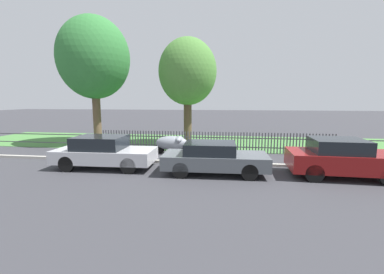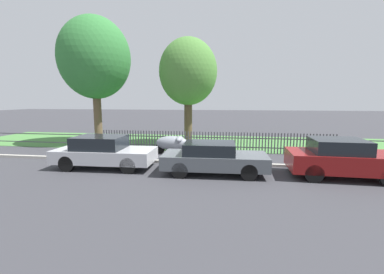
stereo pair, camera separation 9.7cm
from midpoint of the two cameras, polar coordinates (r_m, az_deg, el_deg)
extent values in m
plane|color=#38383D|center=(11.56, 3.95, -6.20)|extent=(120.00, 120.00, 0.00)
cube|color=#B2ADA3|center=(11.64, 4.00, -5.79)|extent=(33.96, 0.20, 0.12)
cube|color=#477F3D|center=(17.49, 5.46, -1.21)|extent=(33.96, 6.51, 0.01)
cube|color=#4C4C51|center=(14.26, 4.83, -2.11)|extent=(33.96, 0.03, 0.05)
cube|color=#4C4C51|center=(14.18, 4.86, -0.12)|extent=(33.96, 0.03, 0.05)
cube|color=#4C4C51|center=(15.89, -18.74, -0.53)|extent=(0.06, 0.03, 1.14)
cube|color=#4C4C51|center=(15.82, -18.22, -0.55)|extent=(0.06, 0.03, 1.14)
cube|color=#4C4C51|center=(15.74, -17.70, -0.56)|extent=(0.06, 0.03, 1.14)
cube|color=#4C4C51|center=(15.67, -17.17, -0.58)|extent=(0.06, 0.03, 1.14)
cube|color=#4C4C51|center=(15.61, -16.63, -0.59)|extent=(0.06, 0.03, 1.14)
cube|color=#4C4C51|center=(15.54, -16.09, -0.61)|extent=(0.06, 0.03, 1.14)
cube|color=#4C4C51|center=(15.47, -15.55, -0.62)|extent=(0.06, 0.03, 1.14)
cube|color=#4C4C51|center=(15.41, -15.00, -0.64)|extent=(0.06, 0.03, 1.14)
cube|color=#4C4C51|center=(15.35, -14.45, -0.65)|extent=(0.06, 0.03, 1.14)
cube|color=#4C4C51|center=(15.29, -13.89, -0.67)|extent=(0.06, 0.03, 1.14)
cube|color=#4C4C51|center=(15.23, -13.33, -0.68)|extent=(0.06, 0.03, 1.14)
cube|color=#4C4C51|center=(15.17, -12.76, -0.70)|extent=(0.06, 0.03, 1.14)
cube|color=#4C4C51|center=(15.11, -12.19, -0.71)|extent=(0.06, 0.03, 1.14)
cube|color=#4C4C51|center=(15.06, -11.61, -0.73)|extent=(0.06, 0.03, 1.14)
cube|color=#4C4C51|center=(15.00, -11.03, -0.74)|extent=(0.06, 0.03, 1.14)
cube|color=#4C4C51|center=(14.95, -10.45, -0.76)|extent=(0.06, 0.03, 1.14)
cube|color=#4C4C51|center=(14.90, -9.86, -0.77)|extent=(0.06, 0.03, 1.14)
cube|color=#4C4C51|center=(14.85, -9.27, -0.79)|extent=(0.06, 0.03, 1.14)
cube|color=#4C4C51|center=(14.80, -8.68, -0.81)|extent=(0.06, 0.03, 1.14)
cube|color=#4C4C51|center=(14.76, -8.08, -0.82)|extent=(0.06, 0.03, 1.14)
cube|color=#4C4C51|center=(14.71, -7.48, -0.84)|extent=(0.06, 0.03, 1.14)
cube|color=#4C4C51|center=(14.67, -6.87, -0.85)|extent=(0.06, 0.03, 1.14)
cube|color=#4C4C51|center=(14.63, -6.26, -0.87)|extent=(0.06, 0.03, 1.14)
cube|color=#4C4C51|center=(14.59, -5.65, -0.88)|extent=(0.06, 0.03, 1.14)
cube|color=#4C4C51|center=(14.55, -5.03, -0.90)|extent=(0.06, 0.03, 1.14)
cube|color=#4C4C51|center=(14.52, -4.41, -0.91)|extent=(0.06, 0.03, 1.14)
cube|color=#4C4C51|center=(14.48, -3.79, -0.93)|extent=(0.06, 0.03, 1.14)
cube|color=#4C4C51|center=(14.45, -3.16, -0.94)|extent=(0.06, 0.03, 1.14)
cube|color=#4C4C51|center=(14.42, -2.54, -0.96)|extent=(0.06, 0.03, 1.14)
cube|color=#4C4C51|center=(14.39, -1.91, -0.98)|extent=(0.06, 0.03, 1.14)
cube|color=#4C4C51|center=(14.36, -1.27, -0.99)|extent=(0.06, 0.03, 1.14)
cube|color=#4C4C51|center=(14.34, -0.64, -1.01)|extent=(0.06, 0.03, 1.14)
cube|color=#4C4C51|center=(14.31, 0.00, -1.02)|extent=(0.06, 0.03, 1.14)
cube|color=#4C4C51|center=(14.29, 0.64, -1.04)|extent=(0.06, 0.03, 1.14)
cube|color=#4C4C51|center=(14.27, 1.28, -1.05)|extent=(0.06, 0.03, 1.14)
cube|color=#4C4C51|center=(14.25, 1.93, -1.07)|extent=(0.06, 0.03, 1.14)
cube|color=#4C4C51|center=(14.24, 2.57, -1.08)|extent=(0.06, 0.03, 1.14)
cube|color=#4C4C51|center=(14.22, 3.22, -1.10)|extent=(0.06, 0.03, 1.14)
cube|color=#4C4C51|center=(14.21, 3.86, -1.11)|extent=(0.06, 0.03, 1.14)
cube|color=#4C4C51|center=(14.20, 4.51, -1.12)|extent=(0.06, 0.03, 1.14)
cube|color=#4C4C51|center=(14.19, 5.16, -1.14)|extent=(0.06, 0.03, 1.14)
cube|color=#4C4C51|center=(14.18, 5.81, -1.15)|extent=(0.06, 0.03, 1.14)
cube|color=#4C4C51|center=(14.18, 6.46, -1.17)|extent=(0.06, 0.03, 1.14)
cube|color=#4C4C51|center=(14.17, 7.12, -1.18)|extent=(0.06, 0.03, 1.14)
cube|color=#4C4C51|center=(14.17, 7.77, -1.19)|extent=(0.06, 0.03, 1.14)
cube|color=#4C4C51|center=(14.17, 8.42, -1.21)|extent=(0.06, 0.03, 1.14)
cube|color=#4C4C51|center=(14.17, 9.07, -1.22)|extent=(0.06, 0.03, 1.14)
cube|color=#4C4C51|center=(14.18, 9.72, -1.23)|extent=(0.06, 0.03, 1.14)
cube|color=#4C4C51|center=(14.18, 10.37, -1.25)|extent=(0.06, 0.03, 1.14)
cube|color=#4C4C51|center=(14.19, 11.02, -1.26)|extent=(0.06, 0.03, 1.14)
cube|color=#4C4C51|center=(14.20, 11.67, -1.27)|extent=(0.06, 0.03, 1.14)
cube|color=#4C4C51|center=(14.21, 12.32, -1.29)|extent=(0.06, 0.03, 1.14)
cube|color=#4C4C51|center=(14.22, 12.97, -1.30)|extent=(0.06, 0.03, 1.14)
cube|color=#4C4C51|center=(14.24, 13.62, -1.31)|extent=(0.06, 0.03, 1.14)
cube|color=#4C4C51|center=(14.25, 14.26, -1.32)|extent=(0.06, 0.03, 1.14)
cube|color=#4C4C51|center=(14.27, 14.91, -1.33)|extent=(0.06, 0.03, 1.14)
cube|color=#4C4C51|center=(14.29, 15.55, -1.35)|extent=(0.06, 0.03, 1.14)
cube|color=#4C4C51|center=(14.31, 16.19, -1.36)|extent=(0.06, 0.03, 1.14)
cube|color=#4C4C51|center=(14.34, 16.83, -1.37)|extent=(0.06, 0.03, 1.14)
cube|color=#4C4C51|center=(14.36, 17.46, -1.38)|extent=(0.06, 0.03, 1.14)
cube|color=#4C4C51|center=(14.39, 18.09, -1.39)|extent=(0.06, 0.03, 1.14)
cube|color=#4C4C51|center=(14.42, 18.73, -1.40)|extent=(0.06, 0.03, 1.14)
cube|color=#4C4C51|center=(14.45, 19.35, -1.41)|extent=(0.06, 0.03, 1.14)
cube|color=#4C4C51|center=(14.48, 19.98, -1.42)|extent=(0.06, 0.03, 1.14)
cube|color=#4C4C51|center=(14.51, 20.60, -1.43)|extent=(0.06, 0.03, 1.14)
cube|color=#4C4C51|center=(14.55, 21.22, -1.44)|extent=(0.06, 0.03, 1.14)
cube|color=#4C4C51|center=(14.59, 21.84, -1.45)|extent=(0.06, 0.03, 1.14)
cube|color=#4C4C51|center=(14.62, 22.45, -1.46)|extent=(0.06, 0.03, 1.14)
cube|color=#4C4C51|center=(14.67, 23.06, -1.47)|extent=(0.06, 0.03, 1.14)
cube|color=#4C4C51|center=(14.71, 23.67, -1.48)|extent=(0.06, 0.03, 1.14)
cube|color=#4C4C51|center=(14.75, 24.27, -1.49)|extent=(0.06, 0.03, 1.14)
cube|color=#4C4C51|center=(14.80, 24.87, -1.50)|extent=(0.06, 0.03, 1.14)
cube|color=#4C4C51|center=(14.84, 25.47, -1.50)|extent=(0.06, 0.03, 1.14)
cube|color=#4C4C51|center=(14.89, 26.06, -1.51)|extent=(0.06, 0.03, 1.14)
cube|color=#4C4C51|center=(14.94, 26.65, -1.52)|extent=(0.06, 0.03, 1.14)
cube|color=#4C4C51|center=(15.00, 27.24, -1.53)|extent=(0.06, 0.03, 1.14)
cube|color=#4C4C51|center=(15.05, 27.82, -1.53)|extent=(0.06, 0.03, 1.14)
cube|color=#4C4C51|center=(15.10, 28.39, -1.54)|extent=(0.06, 0.03, 1.14)
cube|color=#4C4C51|center=(15.16, 28.96, -1.55)|extent=(0.06, 0.03, 1.14)
cube|color=#4C4C51|center=(15.22, 29.53, -1.55)|extent=(0.06, 0.03, 1.14)
cube|color=#BCBCC1|center=(11.58, -18.45, -3.82)|extent=(4.21, 1.86, 0.55)
cube|color=black|center=(11.57, -19.51, -1.14)|extent=(2.04, 1.63, 0.54)
cylinder|color=black|center=(11.89, -11.10, -4.33)|extent=(0.65, 0.16, 0.64)
cylinder|color=black|center=(10.41, -13.79, -6.23)|extent=(0.65, 0.16, 0.64)
cylinder|color=black|center=(12.90, -22.10, -3.80)|extent=(0.65, 0.16, 0.64)
cylinder|color=black|center=(11.56, -25.92, -5.40)|extent=(0.65, 0.16, 0.64)
cube|color=#51565B|center=(10.15, 5.32, -5.22)|extent=(4.10, 1.83, 0.54)
cube|color=black|center=(10.05, 4.20, -2.47)|extent=(1.99, 1.59, 0.45)
cylinder|color=black|center=(11.01, 11.97, -5.47)|extent=(0.61, 0.16, 0.61)
cylinder|color=black|center=(9.51, 12.85, -7.71)|extent=(0.61, 0.16, 0.61)
cylinder|color=black|center=(11.06, -1.16, -5.23)|extent=(0.61, 0.16, 0.61)
cylinder|color=black|center=(9.56, -2.42, -7.42)|extent=(0.61, 0.16, 0.61)
cube|color=maroon|center=(11.13, 30.61, -4.69)|extent=(3.89, 1.95, 0.68)
cube|color=black|center=(10.95, 29.90, -1.69)|extent=(1.89, 1.70, 0.50)
cylinder|color=black|center=(12.41, 34.30, -5.12)|extent=(0.65, 0.16, 0.65)
cylinder|color=black|center=(11.63, 23.54, -5.17)|extent=(0.65, 0.16, 0.65)
cylinder|color=black|center=(10.04, 25.77, -7.38)|extent=(0.65, 0.16, 0.65)
cylinder|color=black|center=(13.75, -1.57, -2.69)|extent=(0.54, 0.11, 0.54)
cylinder|color=black|center=(14.01, -6.94, -2.54)|extent=(0.54, 0.11, 0.54)
ellipsoid|color=gray|center=(13.81, -4.29, -1.32)|extent=(1.76, 0.77, 0.75)
ellipsoid|color=gray|center=(13.70, -2.60, -0.52)|extent=(0.42, 0.92, 0.35)
cylinder|color=brown|center=(18.01, -20.09, 5.14)|extent=(0.51, 0.51, 4.10)
ellipsoid|color=#337A38|center=(18.18, -20.66, 16.12)|extent=(4.50, 4.50, 5.18)
cylinder|color=brown|center=(16.44, -0.68, 4.30)|extent=(0.50, 0.50, 3.48)
ellipsoid|color=#4C8438|center=(16.49, -0.70, 14.33)|extent=(3.61, 3.61, 4.16)
camera|label=1|loc=(0.05, -89.77, 0.03)|focal=24.00mm
camera|label=2|loc=(0.05, 90.23, -0.03)|focal=24.00mm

